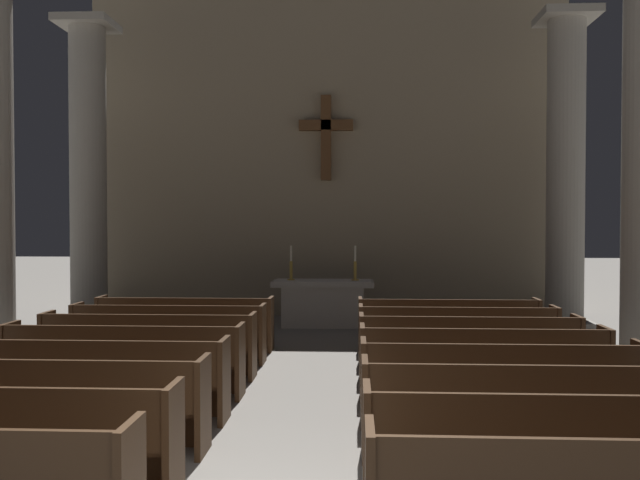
# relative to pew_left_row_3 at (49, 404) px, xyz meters

# --- Properties ---
(pew_left_row_3) EXTENTS (3.11, 0.50, 0.95)m
(pew_left_row_3) POSITION_rel_pew_left_row_3_xyz_m (0.00, 0.00, 0.00)
(pew_left_row_3) COLOR #422B19
(pew_left_row_3) RESTS_ON ground
(pew_left_row_4) EXTENTS (3.11, 0.50, 0.95)m
(pew_left_row_4) POSITION_rel_pew_left_row_3_xyz_m (0.00, 1.06, 0.00)
(pew_left_row_4) COLOR #422B19
(pew_left_row_4) RESTS_ON ground
(pew_left_row_5) EXTENTS (3.11, 0.50, 0.95)m
(pew_left_row_5) POSITION_rel_pew_left_row_3_xyz_m (0.00, 2.13, 0.00)
(pew_left_row_5) COLOR #422B19
(pew_left_row_5) RESTS_ON ground
(pew_left_row_6) EXTENTS (3.11, 0.50, 0.95)m
(pew_left_row_6) POSITION_rel_pew_left_row_3_xyz_m (0.00, 3.19, 0.00)
(pew_left_row_6) COLOR #422B19
(pew_left_row_6) RESTS_ON ground
(pew_left_row_7) EXTENTS (3.11, 0.50, 0.95)m
(pew_left_row_7) POSITION_rel_pew_left_row_3_xyz_m (0.00, 4.26, 0.00)
(pew_left_row_7) COLOR #422B19
(pew_left_row_7) RESTS_ON ground
(pew_left_row_8) EXTENTS (3.11, 0.50, 0.95)m
(pew_left_row_8) POSITION_rel_pew_left_row_3_xyz_m (0.00, 5.32, 0.00)
(pew_left_row_8) COLOR #422B19
(pew_left_row_8) RESTS_ON ground
(pew_right_row_2) EXTENTS (3.11, 0.50, 0.95)m
(pew_right_row_2) POSITION_rel_pew_left_row_3_xyz_m (4.62, -1.06, 0.00)
(pew_right_row_2) COLOR #422B19
(pew_right_row_2) RESTS_ON ground
(pew_right_row_3) EXTENTS (3.11, 0.50, 0.95)m
(pew_right_row_3) POSITION_rel_pew_left_row_3_xyz_m (4.62, 0.00, 0.00)
(pew_right_row_3) COLOR #422B19
(pew_right_row_3) RESTS_ON ground
(pew_right_row_4) EXTENTS (3.11, 0.50, 0.95)m
(pew_right_row_4) POSITION_rel_pew_left_row_3_xyz_m (4.62, 1.06, 0.00)
(pew_right_row_4) COLOR #422B19
(pew_right_row_4) RESTS_ON ground
(pew_right_row_5) EXTENTS (3.11, 0.50, 0.95)m
(pew_right_row_5) POSITION_rel_pew_left_row_3_xyz_m (4.62, 2.13, 0.00)
(pew_right_row_5) COLOR #422B19
(pew_right_row_5) RESTS_ON ground
(pew_right_row_6) EXTENTS (3.11, 0.50, 0.95)m
(pew_right_row_6) POSITION_rel_pew_left_row_3_xyz_m (4.62, 3.19, 0.00)
(pew_right_row_6) COLOR #422B19
(pew_right_row_6) RESTS_ON ground
(pew_right_row_7) EXTENTS (3.11, 0.50, 0.95)m
(pew_right_row_7) POSITION_rel_pew_left_row_3_xyz_m (4.62, 4.26, 0.00)
(pew_right_row_7) COLOR #422B19
(pew_right_row_7) RESTS_ON ground
(pew_right_row_8) EXTENTS (3.11, 0.50, 0.95)m
(pew_right_row_8) POSITION_rel_pew_left_row_3_xyz_m (4.62, 5.32, 0.00)
(pew_right_row_8) COLOR #422B19
(pew_right_row_8) RESTS_ON ground
(column_left_third) EXTENTS (1.17, 1.17, 6.66)m
(column_left_third) POSITION_rel_pew_left_row_3_xyz_m (-2.80, 7.98, 2.77)
(column_left_third) COLOR #9E998E
(column_left_third) RESTS_ON ground
(column_right_third) EXTENTS (1.17, 1.17, 6.66)m
(column_right_third) POSITION_rel_pew_left_row_3_xyz_m (7.43, 7.98, 2.77)
(column_right_third) COLOR #9E998E
(column_right_third) RESTS_ON ground
(altar) EXTENTS (2.20, 0.90, 1.01)m
(altar) POSITION_rel_pew_left_row_3_xyz_m (2.31, 8.21, 0.06)
(altar) COLOR #BCB7AD
(altar) RESTS_ON ground
(candlestick_left) EXTENTS (0.16, 0.16, 0.76)m
(candlestick_left) POSITION_rel_pew_left_row_3_xyz_m (1.61, 8.21, 0.78)
(candlestick_left) COLOR #B79338
(candlestick_left) RESTS_ON altar
(candlestick_right) EXTENTS (0.16, 0.16, 0.76)m
(candlestick_right) POSITION_rel_pew_left_row_3_xyz_m (3.01, 8.21, 0.78)
(candlestick_right) COLOR #B79338
(candlestick_right) RESTS_ON altar
(apse_with_cross) EXTENTS (11.47, 0.49, 7.81)m
(apse_with_cross) POSITION_rel_pew_left_row_3_xyz_m (2.31, 9.99, 3.43)
(apse_with_cross) COLOR gray
(apse_with_cross) RESTS_ON ground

